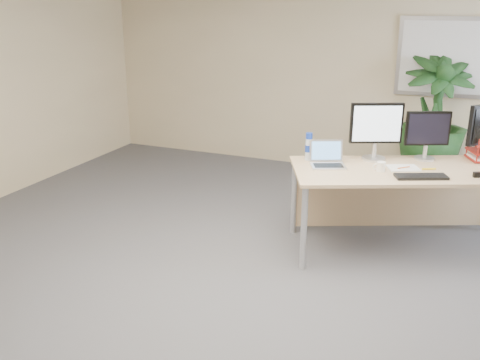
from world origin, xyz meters
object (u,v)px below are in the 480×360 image
at_px(laptop, 327,159).
at_px(floor_plant, 432,127).
at_px(desk, 403,182).
at_px(monitor_right, 427,132).
at_px(monitor_left, 376,128).

bearing_deg(laptop, floor_plant, 70.21).
bearing_deg(desk, monitor_right, 59.79).
relative_size(floor_plant, laptop, 3.91).
relative_size(desk, monitor_left, 4.11).
distance_m(floor_plant, laptop, 2.27).
bearing_deg(monitor_left, floor_plant, 77.26).
distance_m(floor_plant, monitor_right, 1.63).
distance_m(monitor_right, laptop, 0.99).
bearing_deg(laptop, monitor_right, 33.54).
height_order(desk, monitor_left, monitor_left).
relative_size(desk, floor_plant, 1.47).
bearing_deg(monitor_right, desk, -120.21).
bearing_deg(monitor_left, desk, -12.43).
distance_m(desk, monitor_right, 0.52).
bearing_deg(monitor_right, floor_plant, 91.23).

